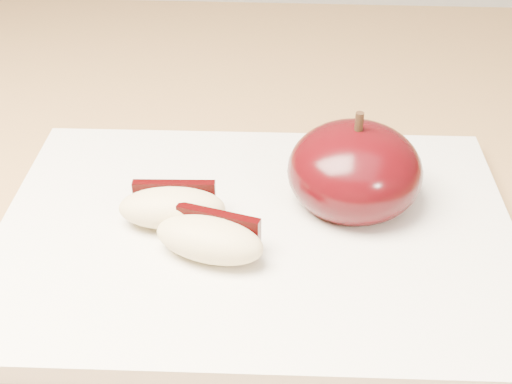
{
  "coord_description": "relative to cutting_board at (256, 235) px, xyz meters",
  "views": [
    {
      "loc": [
        -0.05,
        0.07,
        1.17
      ],
      "look_at": [
        -0.07,
        0.41,
        0.94
      ],
      "focal_mm": 50.0,
      "sensor_mm": 36.0,
      "label": 1
    }
  ],
  "objects": [
    {
      "name": "back_cabinet",
      "position": [
        0.07,
        0.79,
        -0.44
      ],
      "size": [
        2.4,
        0.62,
        0.94
      ],
      "color": "silver",
      "rests_on": "ground"
    },
    {
      "name": "cutting_board",
      "position": [
        0.0,
        0.0,
        0.0
      ],
      "size": [
        0.31,
        0.23,
        0.01
      ],
      "primitive_type": "cube",
      "rotation": [
        0.0,
        0.0,
        0.02
      ],
      "color": "silver",
      "rests_on": "island_counter"
    },
    {
      "name": "apple_half",
      "position": [
        0.06,
        0.03,
        0.03
      ],
      "size": [
        0.09,
        0.09,
        0.07
      ],
      "rotation": [
        0.0,
        0.0,
        -0.14
      ],
      "color": "black",
      "rests_on": "cutting_board"
    },
    {
      "name": "apple_wedge_a",
      "position": [
        -0.05,
        0.0,
        0.02
      ],
      "size": [
        0.06,
        0.03,
        0.02
      ],
      "rotation": [
        0.0,
        0.0,
        0.04
      ],
      "color": "#CBB681",
      "rests_on": "cutting_board"
    },
    {
      "name": "apple_wedge_b",
      "position": [
        -0.02,
        -0.03,
        0.02
      ],
      "size": [
        0.07,
        0.05,
        0.02
      ],
      "rotation": [
        0.0,
        0.0,
        -0.29
      ],
      "color": "#CBB681",
      "rests_on": "cutting_board"
    }
  ]
}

